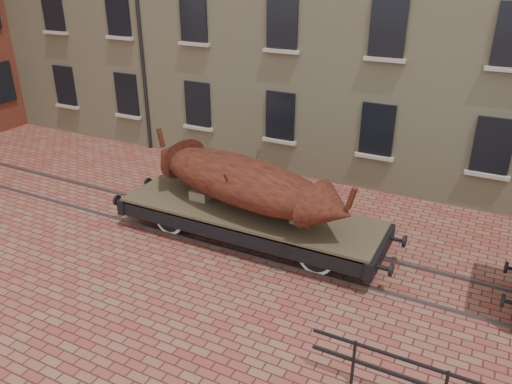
% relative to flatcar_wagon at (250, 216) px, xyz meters
% --- Properties ---
extents(ground, '(90.00, 90.00, 0.00)m').
position_rel_flatcar_wagon_xyz_m(ground, '(1.15, -0.00, -0.78)').
color(ground, brown).
extents(rail_track, '(30.00, 1.52, 0.06)m').
position_rel_flatcar_wagon_xyz_m(rail_track, '(1.15, -0.00, -0.75)').
color(rail_track, '#59595E').
rests_on(rail_track, ground).
extents(flatcar_wagon, '(8.29, 2.25, 1.25)m').
position_rel_flatcar_wagon_xyz_m(flatcar_wagon, '(0.00, 0.00, 0.00)').
color(flatcar_wagon, brown).
rests_on(flatcar_wagon, ground).
extents(iron_boat, '(6.84, 3.19, 1.63)m').
position_rel_flatcar_wagon_xyz_m(iron_boat, '(-0.21, -0.00, 1.04)').
color(iron_boat, maroon).
rests_on(iron_boat, flatcar_wagon).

